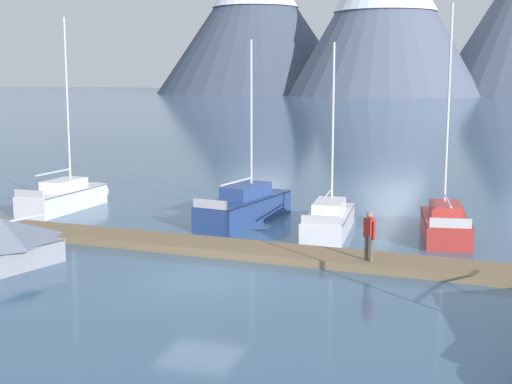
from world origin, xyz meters
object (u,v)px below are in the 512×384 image
object	(u,v)px
sailboat_mid_dock_starboard	(330,218)
sailboat_far_berth	(444,222)
sailboat_nearest_berth	(68,196)
person_on_dock	(369,233)
sailboat_mid_dock_port	(249,206)

from	to	relation	value
sailboat_mid_dock_starboard	sailboat_far_berth	bearing A→B (deg)	3.03
sailboat_mid_dock_starboard	sailboat_far_berth	distance (m)	4.69
sailboat_nearest_berth	sailboat_mid_dock_starboard	size ratio (longest dim) A/B	1.18
sailboat_mid_dock_starboard	sailboat_far_berth	world-z (taller)	sailboat_far_berth
sailboat_mid_dock_starboard	person_on_dock	size ratio (longest dim) A/B	4.66
sailboat_mid_dock_port	sailboat_nearest_berth	bearing A→B (deg)	179.12
sailboat_nearest_berth	sailboat_mid_dock_port	bearing A→B (deg)	-0.88
sailboat_far_berth	person_on_dock	distance (m)	6.39
person_on_dock	sailboat_nearest_berth	bearing A→B (deg)	156.46
sailboat_nearest_berth	sailboat_far_berth	xyz separation A→B (m)	(18.10, -0.96, -0.03)
sailboat_mid_dock_starboard	person_on_dock	distance (m)	6.31
sailboat_mid_dock_port	sailboat_mid_dock_starboard	world-z (taller)	sailboat_mid_dock_port
sailboat_nearest_berth	person_on_dock	bearing A→B (deg)	-23.54
sailboat_mid_dock_starboard	sailboat_far_berth	xyz separation A→B (m)	(4.69, 0.25, 0.05)
sailboat_mid_dock_port	sailboat_mid_dock_starboard	distance (m)	4.11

